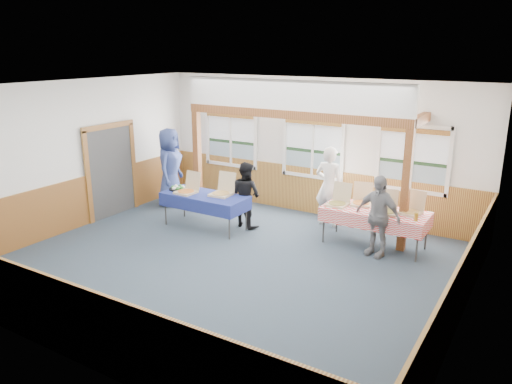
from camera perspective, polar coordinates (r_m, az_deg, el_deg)
floor at (r=9.31m, az=-2.98°, el=-8.16°), size 8.00×8.00×0.00m
ceiling at (r=8.51m, az=-3.29°, el=11.88°), size 8.00×8.00×0.00m
wall_back at (r=11.75m, az=6.61°, el=5.11°), size 8.00×0.00×8.00m
wall_front at (r=6.36m, az=-21.36°, el=-5.58°), size 8.00×0.00×8.00m
wall_left at (r=11.47m, az=-19.87°, el=3.98°), size 0.00×8.00×8.00m
wall_right at (r=7.37m, az=23.47°, el=-2.85°), size 0.00×8.00×8.00m
wainscot_back at (r=11.97m, az=6.40°, el=0.16°), size 7.98×0.05×1.10m
wainscot_front at (r=6.81m, az=-20.27°, el=-13.76°), size 7.98×0.05×1.10m
wainscot_left at (r=11.71m, az=-19.31°, el=-1.05°), size 0.05×6.98×1.10m
wainscot_right at (r=7.76m, az=22.41°, el=-10.18°), size 0.05×6.98×1.10m
cased_opening at (r=12.13m, az=-16.23°, el=2.25°), size 0.06×1.30×2.10m
window_left at (r=12.82m, az=-2.86°, el=6.48°), size 1.56×0.10×1.46m
window_mid at (r=11.70m, az=6.53°, el=5.46°), size 1.56×0.10×1.46m
window_right at (r=10.95m, az=17.51°, el=4.08°), size 1.56×0.10×1.46m
post_left at (r=12.11m, az=-6.70°, el=3.51°), size 0.15×0.15×2.40m
post_right at (r=9.92m, az=16.72°, el=0.08°), size 0.15×0.15×2.40m
cross_beam at (r=10.55m, az=3.97°, el=8.82°), size 5.15×0.18×0.18m
table_left at (r=10.93m, az=-5.88°, el=-0.56°), size 2.08×1.55×0.76m
table_right at (r=10.13m, az=13.47°, el=-2.28°), size 2.24×1.74×0.76m
pizza_box_a at (r=11.06m, az=-7.87°, el=0.23°), size 0.43×0.52×0.44m
pizza_box_b at (r=10.82m, az=-3.91°, el=0.01°), size 0.46×0.54×0.46m
pizza_box_c at (r=10.24m, az=9.37°, el=-1.14°), size 0.40×0.49×0.43m
pizza_box_d at (r=10.37m, az=11.96°, el=-1.06°), size 0.48×0.55×0.42m
pizza_box_e at (r=9.96m, az=14.68°, el=-1.98°), size 0.47×0.54×0.42m
pizza_box_f at (r=10.06m, az=17.31°, el=-2.01°), size 0.46×0.52×0.42m
veggie_tray at (r=11.36m, az=-8.90°, el=0.44°), size 0.41×0.41×0.09m
drink_glass at (r=9.65m, az=17.83°, el=-2.75°), size 0.07×0.07×0.15m
woman_white at (r=11.08m, az=8.35°, el=0.62°), size 0.68×0.46×1.79m
woman_black at (r=10.96m, az=-1.15°, el=-0.28°), size 0.82×0.70×1.46m
man_blue at (r=12.61m, az=-9.82°, el=2.83°), size 0.90×1.10×1.94m
person_grey at (r=9.66m, az=13.73°, el=-2.67°), size 0.99×0.59×1.58m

